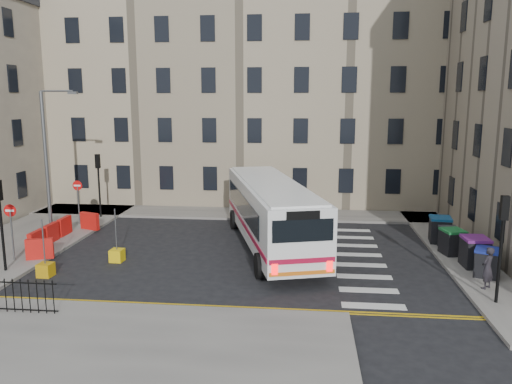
% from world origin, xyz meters
% --- Properties ---
extents(ground, '(120.00, 120.00, 0.00)m').
position_xyz_m(ground, '(0.00, 0.00, 0.00)').
color(ground, black).
rests_on(ground, ground).
extents(pavement_north, '(36.00, 3.20, 0.15)m').
position_xyz_m(pavement_north, '(-6.00, 8.60, 0.07)').
color(pavement_north, slate).
rests_on(pavement_north, ground).
extents(pavement_east, '(2.40, 26.00, 0.15)m').
position_xyz_m(pavement_east, '(9.00, 4.00, 0.07)').
color(pavement_east, slate).
rests_on(pavement_east, ground).
extents(pavement_west, '(6.00, 22.00, 0.15)m').
position_xyz_m(pavement_west, '(-14.00, 1.00, 0.07)').
color(pavement_west, slate).
rests_on(pavement_west, ground).
extents(pavement_sw, '(20.00, 6.00, 0.15)m').
position_xyz_m(pavement_sw, '(-7.00, -10.00, 0.07)').
color(pavement_sw, slate).
rests_on(pavement_sw, ground).
extents(terrace_north, '(38.30, 10.80, 17.20)m').
position_xyz_m(terrace_north, '(-7.00, 15.50, 8.62)').
color(terrace_north, tan).
rests_on(terrace_north, ground).
extents(traffic_light_east, '(0.28, 0.22, 4.10)m').
position_xyz_m(traffic_light_east, '(8.60, -5.50, 2.87)').
color(traffic_light_east, black).
rests_on(traffic_light_east, pavement_east).
extents(traffic_light_nw, '(0.28, 0.22, 4.10)m').
position_xyz_m(traffic_light_nw, '(-12.00, 6.50, 2.87)').
color(traffic_light_nw, black).
rests_on(traffic_light_nw, pavement_west).
extents(traffic_light_sw, '(0.28, 0.22, 4.10)m').
position_xyz_m(traffic_light_sw, '(-12.00, -4.00, 2.87)').
color(traffic_light_sw, black).
rests_on(traffic_light_sw, pavement_west).
extents(streetlamp, '(0.50, 0.22, 8.14)m').
position_xyz_m(streetlamp, '(-13.00, 2.00, 4.34)').
color(streetlamp, '#595B5E').
rests_on(streetlamp, pavement_west).
extents(no_entry_north, '(0.60, 0.08, 3.00)m').
position_xyz_m(no_entry_north, '(-12.50, 4.50, 2.08)').
color(no_entry_north, '#595B5E').
rests_on(no_entry_north, pavement_west).
extents(no_entry_south, '(0.60, 0.08, 3.00)m').
position_xyz_m(no_entry_south, '(-12.50, -2.50, 2.08)').
color(no_entry_south, '#595B5E').
rests_on(no_entry_south, pavement_west).
extents(roadworks_barriers, '(1.66, 6.26, 1.00)m').
position_xyz_m(roadworks_barriers, '(-11.84, 0.50, 0.65)').
color(roadworks_barriers, red).
rests_on(roadworks_barriers, pavement_west).
extents(bus, '(6.17, 12.86, 3.43)m').
position_xyz_m(bus, '(-0.43, 1.21, 1.98)').
color(bus, white).
rests_on(bus, ground).
extents(wheelie_bin_a, '(1.32, 1.39, 1.22)m').
position_xyz_m(wheelie_bin_a, '(9.21, -2.53, 0.77)').
color(wheelie_bin_a, black).
rests_on(wheelie_bin_a, pavement_east).
extents(wheelie_bin_b, '(1.13, 1.29, 1.38)m').
position_xyz_m(wheelie_bin_b, '(9.10, -1.31, 0.85)').
color(wheelie_bin_b, black).
rests_on(wheelie_bin_b, pavement_east).
extents(wheelie_bin_c, '(1.20, 1.31, 1.25)m').
position_xyz_m(wheelie_bin_c, '(8.62, 0.54, 0.78)').
color(wheelie_bin_c, black).
rests_on(wheelie_bin_c, pavement_east).
extents(wheelie_bin_d, '(1.02, 1.13, 1.12)m').
position_xyz_m(wheelie_bin_d, '(8.75, 1.51, 0.72)').
color(wheelie_bin_d, black).
rests_on(wheelie_bin_d, pavement_east).
extents(wheelie_bin_e, '(1.23, 1.37, 1.38)m').
position_xyz_m(wheelie_bin_e, '(8.55, 2.66, 0.84)').
color(wheelie_bin_e, black).
rests_on(wheelie_bin_e, pavement_east).
extents(pedestrian, '(0.74, 0.74, 1.73)m').
position_xyz_m(pedestrian, '(8.71, -4.07, 1.02)').
color(pedestrian, black).
rests_on(pedestrian, pavement_east).
extents(bollard_yellow, '(0.63, 0.63, 0.60)m').
position_xyz_m(bollard_yellow, '(-7.65, -1.85, 0.30)').
color(bollard_yellow, yellow).
rests_on(bollard_yellow, ground).
extents(bollard_chevron, '(0.63, 0.63, 0.60)m').
position_xyz_m(bollard_chevron, '(-10.00, -4.19, 0.30)').
color(bollard_chevron, '#C18C0B').
rests_on(bollard_chevron, ground).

